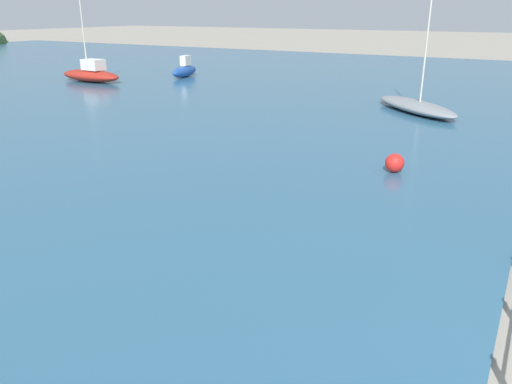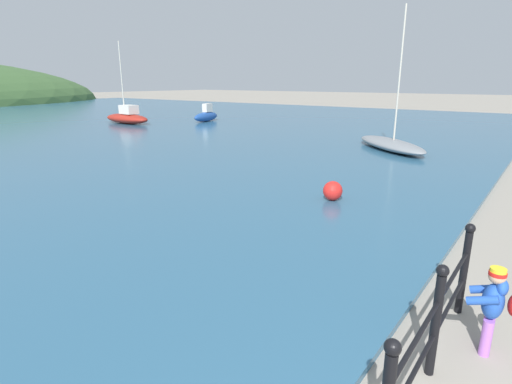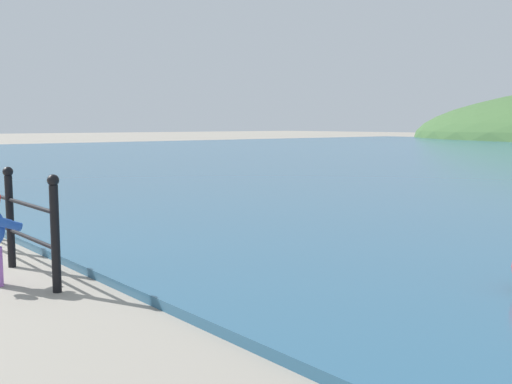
{
  "view_description": "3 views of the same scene",
  "coord_description": "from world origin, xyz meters",
  "px_view_note": "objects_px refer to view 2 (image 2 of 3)",
  "views": [
    {
      "loc": [
        -5.43,
        1.99,
        3.88
      ],
      "look_at": [
        1.82,
        6.18,
        0.82
      ],
      "focal_mm": 35.0,
      "sensor_mm": 36.0,
      "label": 1
    },
    {
      "loc": [
        -2.0,
        0.85,
        2.88
      ],
      "look_at": [
        3.25,
        4.8,
        1.04
      ],
      "focal_mm": 28.0,
      "sensor_mm": 36.0,
      "label": 2
    },
    {
      "loc": [
        9.08,
        -0.74,
        1.71
      ],
      "look_at": [
        2.63,
        4.62,
        0.75
      ],
      "focal_mm": 42.0,
      "sensor_mm": 36.0,
      "label": 3
    }
  ],
  "objects_px": {
    "boat_nearest_quay": "(390,144)",
    "mooring_buoy": "(333,191)",
    "boat_green_fishing": "(127,117)",
    "child_in_coat": "(495,303)",
    "boat_mid_harbor": "(206,116)"
  },
  "relations": [
    {
      "from": "boat_nearest_quay",
      "to": "mooring_buoy",
      "type": "distance_m",
      "value": 8.29
    },
    {
      "from": "boat_nearest_quay",
      "to": "boat_green_fishing",
      "type": "distance_m",
      "value": 17.92
    },
    {
      "from": "child_in_coat",
      "to": "boat_mid_harbor",
      "type": "relative_size",
      "value": 0.36
    },
    {
      "from": "boat_green_fishing",
      "to": "mooring_buoy",
      "type": "bearing_deg",
      "value": -112.78
    },
    {
      "from": "boat_green_fishing",
      "to": "mooring_buoy",
      "type": "relative_size",
      "value": 11.31
    },
    {
      "from": "boat_mid_harbor",
      "to": "mooring_buoy",
      "type": "bearing_deg",
      "value": -127.66
    },
    {
      "from": "child_in_coat",
      "to": "boat_mid_harbor",
      "type": "xyz_separation_m",
      "value": [
        16.35,
        19.88,
        -0.11
      ]
    },
    {
      "from": "child_in_coat",
      "to": "boat_mid_harbor",
      "type": "bearing_deg",
      "value": 50.58
    },
    {
      "from": "boat_nearest_quay",
      "to": "boat_green_fishing",
      "type": "xyz_separation_m",
      "value": [
        -0.06,
        17.92,
        0.17
      ]
    },
    {
      "from": "child_in_coat",
      "to": "boat_nearest_quay",
      "type": "height_order",
      "value": "boat_nearest_quay"
    },
    {
      "from": "boat_nearest_quay",
      "to": "child_in_coat",
      "type": "bearing_deg",
      "value": -156.62
    },
    {
      "from": "mooring_buoy",
      "to": "boat_nearest_quay",
      "type": "bearing_deg",
      "value": 9.75
    },
    {
      "from": "boat_mid_harbor",
      "to": "boat_green_fishing",
      "type": "xyz_separation_m",
      "value": [
        -4.26,
        3.28,
        0.01
      ]
    },
    {
      "from": "child_in_coat",
      "to": "boat_nearest_quay",
      "type": "bearing_deg",
      "value": 23.38
    },
    {
      "from": "boat_mid_harbor",
      "to": "child_in_coat",
      "type": "bearing_deg",
      "value": -129.42
    }
  ]
}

